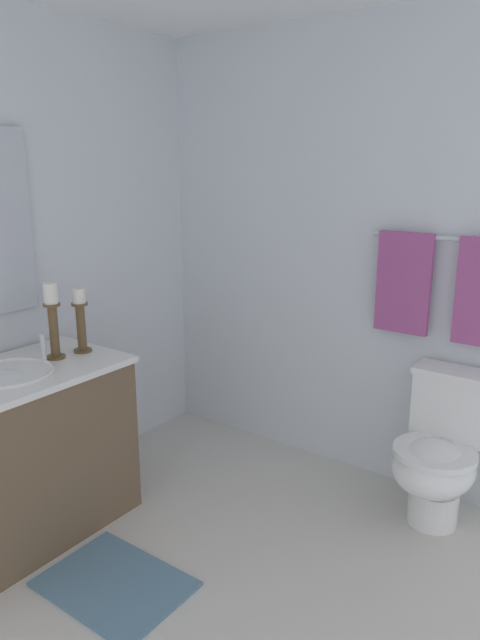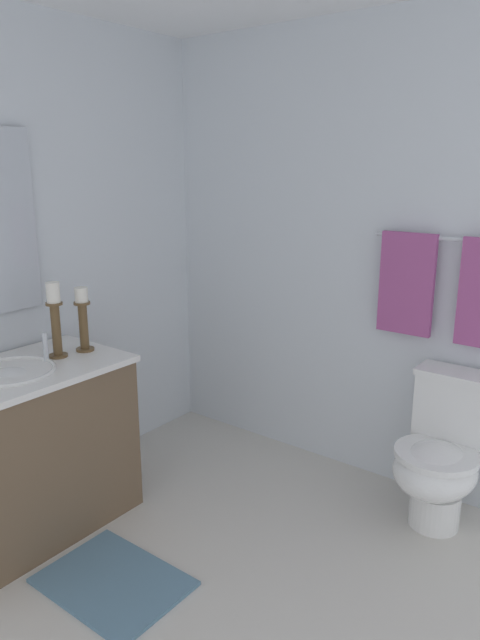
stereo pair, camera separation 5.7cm
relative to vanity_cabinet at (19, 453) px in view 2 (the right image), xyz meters
name	(u,v)px [view 2 (the right image)]	position (x,y,z in m)	size (l,w,h in m)	color
floor	(202,581)	(0.91, 0.25, -0.42)	(2.46, 2.59, 0.02)	beige
wall_back	(354,258)	(0.91, 1.54, 0.82)	(2.46, 0.04, 2.45)	silver
wall_left	(10,266)	(-0.33, 0.25, 0.82)	(0.04, 2.59, 2.45)	silver
vanity_cabinet	(19,453)	(0.00, 0.00, 0.00)	(0.58, 1.05, 0.81)	brown
sink_basin	(12,380)	(0.00, 0.00, 0.37)	(0.40, 0.40, 0.24)	white
candle_holder_tall	(83,317)	(0.02, 0.40, 0.58)	(0.09, 0.09, 0.32)	brown
candle_holder_short	(55,317)	(-0.01, 0.26, 0.60)	(0.09, 0.09, 0.37)	brown
toilet	(441,456)	(1.55, 1.26, -0.04)	(0.39, 0.54, 0.75)	white
towel_bar	(448,239)	(1.42, 1.48, 0.96)	(0.02, 0.02, 0.73)	silver
towel_near_vanity	(406,284)	(1.24, 1.46, 0.73)	(0.28, 0.03, 0.52)	#A54C8C
bath_mat	(113,582)	(0.62, 0.00, -0.40)	(0.60, 0.44, 0.02)	slate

